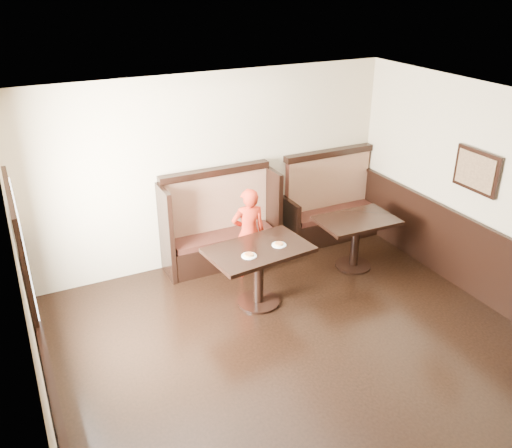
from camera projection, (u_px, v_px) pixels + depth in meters
ground at (345, 401)px, 5.59m from camera, size 7.00×7.00×0.00m
room_shell at (309, 341)px, 5.41m from camera, size 7.00×7.00×7.00m
booth_main at (220, 230)px, 8.04m from camera, size 1.75×0.72×1.45m
booth_neighbor at (330, 209)px, 8.83m from camera, size 1.65×0.72×1.45m
table_main at (259, 261)px, 6.96m from camera, size 1.38×0.95×0.83m
table_neighbor at (356, 231)px, 7.87m from camera, size 1.14×0.76×0.78m
child at (249, 233)px, 7.62m from camera, size 0.54×0.40×1.34m
pizza_plate_left at (249, 255)px, 6.68m from camera, size 0.19×0.19×0.04m
pizza_plate_right at (279, 244)px, 6.94m from camera, size 0.19×0.19×0.03m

